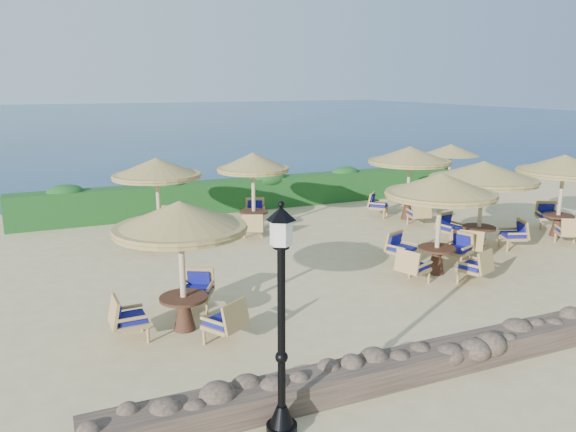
{
  "coord_description": "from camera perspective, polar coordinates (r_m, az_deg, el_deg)",
  "views": [
    {
      "loc": [
        -7.51,
        -13.27,
        4.86
      ],
      "look_at": [
        -1.57,
        0.44,
        1.3
      ],
      "focal_mm": 35.0,
      "sensor_mm": 36.0,
      "label": 1
    }
  ],
  "objects": [
    {
      "name": "cafe_set_2",
      "position": [
        17.29,
        19.15,
        3.06
      ],
      "size": [
        3.13,
        3.13,
        2.65
      ],
      "color": "#CBB68F",
      "rests_on": "ground"
    },
    {
      "name": "cafe_set_1",
      "position": [
        14.77,
        15.16,
        1.09
      ],
      "size": [
        2.86,
        2.86,
        2.65
      ],
      "color": "#CBB68F",
      "rests_on": "ground"
    },
    {
      "name": "hedge",
      "position": [
        22.22,
        -3.24,
        2.32
      ],
      "size": [
        18.0,
        0.9,
        1.2
      ],
      "primitive_type": "cube",
      "color": "#154219",
      "rests_on": "ground"
    },
    {
      "name": "extra_parasol",
      "position": [
        24.14,
        16.21,
        6.47
      ],
      "size": [
        2.3,
        2.3,
        2.41
      ],
      "color": "#CBB68F",
      "rests_on": "ground"
    },
    {
      "name": "stone_wall",
      "position": [
        11.31,
        21.6,
        -11.81
      ],
      "size": [
        15.0,
        0.65,
        0.44
      ],
      "primitive_type": "cube",
      "color": "brown",
      "rests_on": "ground"
    },
    {
      "name": "cafe_set_5",
      "position": [
        20.62,
        12.23,
        4.97
      ],
      "size": [
        2.97,
        2.97,
        2.65
      ],
      "color": "#CBB68F",
      "rests_on": "ground"
    },
    {
      "name": "sea",
      "position": [
        83.75,
        -18.52,
        9.38
      ],
      "size": [
        160.0,
        160.0,
        0.0
      ],
      "primitive_type": "plane",
      "color": "#0C284E",
      "rests_on": "ground"
    },
    {
      "name": "cafe_set_6",
      "position": [
        19.85,
        26.16,
        3.82
      ],
      "size": [
        2.89,
        2.89,
        2.65
      ],
      "color": "#CBB68F",
      "rests_on": "ground"
    },
    {
      "name": "lamp_post",
      "position": [
        7.76,
        -0.67,
        -11.83
      ],
      "size": [
        0.44,
        0.44,
        3.31
      ],
      "color": "black",
      "rests_on": "ground"
    },
    {
      "name": "cafe_set_3",
      "position": [
        17.55,
        -13.16,
        3.64
      ],
      "size": [
        2.71,
        2.79,
        2.65
      ],
      "color": "#CBB68F",
      "rests_on": "ground"
    },
    {
      "name": "cafe_set_4",
      "position": [
        18.43,
        -3.55,
        4.18
      ],
      "size": [
        2.38,
        2.86,
        2.65
      ],
      "color": "#CBB68F",
      "rests_on": "ground"
    },
    {
      "name": "cafe_set_0",
      "position": [
        11.11,
        -10.83,
        -2.46
      ],
      "size": [
        2.72,
        2.77,
        2.65
      ],
      "color": "#CBB68F",
      "rests_on": "ground"
    },
    {
      "name": "ground",
      "position": [
        16.01,
        5.79,
        -4.35
      ],
      "size": [
        120.0,
        120.0,
        0.0
      ],
      "primitive_type": "plane",
      "color": "#D4BF87",
      "rests_on": "ground"
    }
  ]
}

